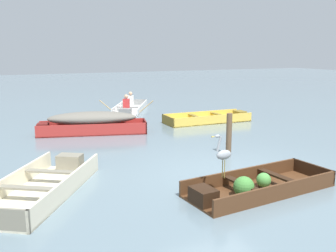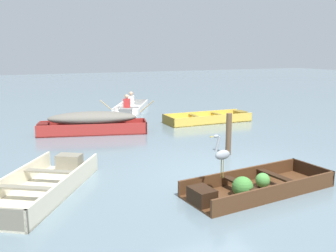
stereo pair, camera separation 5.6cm
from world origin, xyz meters
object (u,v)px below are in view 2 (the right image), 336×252
skiff_yellow_near_moored (211,119)px  mooring_post (229,134)px  skiff_red_mid_moored (92,121)px  heron_on_dinghy (222,154)px  skiff_cream_far_moored (44,184)px  rowboat_white_with_crew (131,108)px  dinghy_dark_varnish_foreground (253,187)px

skiff_yellow_near_moored → mooring_post: size_ratio=3.02×
skiff_red_mid_moored → heron_on_dinghy: (0.86, -6.74, 0.47)m
heron_on_dinghy → mooring_post: size_ratio=0.74×
skiff_red_mid_moored → skiff_cream_far_moored: (-2.10, -4.86, -0.30)m
skiff_yellow_near_moored → skiff_red_mid_moored: (-4.75, -0.13, 0.32)m
skiff_cream_far_moored → heron_on_dinghy: bearing=-32.4°
heron_on_dinghy → rowboat_white_with_crew: bearing=80.1°
heron_on_dinghy → mooring_post: bearing=54.1°
dinghy_dark_varnish_foreground → mooring_post: size_ratio=2.83×
skiff_cream_far_moored → mooring_post: mooring_post is taller
heron_on_dinghy → skiff_yellow_near_moored: bearing=60.5°
skiff_yellow_near_moored → skiff_cream_far_moored: (-6.85, -4.99, 0.02)m
mooring_post → skiff_cream_far_moored: bearing=-171.6°
rowboat_white_with_crew → heron_on_dinghy: (-1.87, -10.69, 0.74)m
skiff_red_mid_moored → skiff_cream_far_moored: skiff_red_mid_moored is taller
heron_on_dinghy → mooring_post: (1.87, 2.59, -0.34)m
dinghy_dark_varnish_foreground → skiff_cream_far_moored: bearing=153.5°
skiff_red_mid_moored → mooring_post: 4.97m
dinghy_dark_varnish_foreground → skiff_red_mid_moored: size_ratio=0.86×
skiff_red_mid_moored → rowboat_white_with_crew: rowboat_white_with_crew is taller
skiff_yellow_near_moored → rowboat_white_with_crew: 4.32m
dinghy_dark_varnish_foreground → skiff_red_mid_moored: skiff_red_mid_moored is taller
skiff_yellow_near_moored → heron_on_dinghy: size_ratio=4.06×
skiff_yellow_near_moored → rowboat_white_with_crew: rowboat_white_with_crew is taller
heron_on_dinghy → skiff_cream_far_moored: bearing=147.6°
mooring_post → skiff_red_mid_moored: bearing=123.3°
skiff_yellow_near_moored → skiff_cream_far_moored: 8.47m
skiff_cream_far_moored → rowboat_white_with_crew: rowboat_white_with_crew is taller
dinghy_dark_varnish_foreground → skiff_cream_far_moored: (-3.71, 1.85, 0.00)m
skiff_cream_far_moored → heron_on_dinghy: (2.96, -1.88, 0.77)m
dinghy_dark_varnish_foreground → heron_on_dinghy: size_ratio=3.80×
skiff_cream_far_moored → mooring_post: bearing=8.4°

